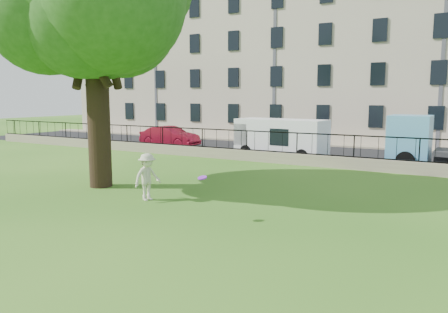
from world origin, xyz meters
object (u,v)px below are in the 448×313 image
Objects in this scene: white_van at (281,138)px; red_sedan at (170,137)px; frisbee at (202,178)px; man at (147,177)px.

red_sedan is at bearing 177.97° from white_van.
white_van is at bearing 103.54° from frisbee.
red_sedan is (-9.36, 13.65, -0.09)m from man.
man is at bearing -84.66° from white_van.
white_van reaches higher than red_sedan.
man is at bearing -145.68° from red_sedan.
frisbee is (3.06, -1.18, 0.46)m from man.
white_van reaches higher than frisbee.
white_van is (-0.28, 12.68, 0.30)m from man.
man is 6.16× the size of frisbee.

